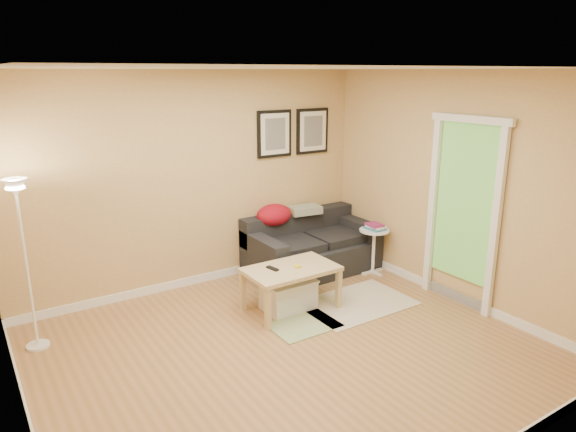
# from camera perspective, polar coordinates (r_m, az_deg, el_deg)

# --- Properties ---
(floor) EXTENTS (4.50, 4.50, 0.00)m
(floor) POSITION_cam_1_polar(r_m,az_deg,el_deg) (5.12, 0.08, -14.52)
(floor) COLOR #A77647
(floor) RESTS_ON ground
(ceiling) EXTENTS (4.50, 4.50, 0.00)m
(ceiling) POSITION_cam_1_polar(r_m,az_deg,el_deg) (4.43, 0.09, 15.97)
(ceiling) COLOR white
(ceiling) RESTS_ON wall_back
(wall_back) EXTENTS (4.50, 0.00, 4.50)m
(wall_back) POSITION_cam_1_polar(r_m,az_deg,el_deg) (6.33, -9.95, 3.80)
(wall_back) COLOR tan
(wall_back) RESTS_ON ground
(wall_front) EXTENTS (4.50, 0.00, 4.50)m
(wall_front) POSITION_cam_1_polar(r_m,az_deg,el_deg) (3.23, 20.22, -8.62)
(wall_front) COLOR tan
(wall_front) RESTS_ON ground
(wall_left) EXTENTS (0.00, 4.00, 4.00)m
(wall_left) POSITION_cam_1_polar(r_m,az_deg,el_deg) (3.92, -28.72, -5.37)
(wall_left) COLOR tan
(wall_left) RESTS_ON ground
(wall_right) EXTENTS (0.00, 4.00, 4.00)m
(wall_right) POSITION_cam_1_polar(r_m,az_deg,el_deg) (6.11, 18.03, 2.83)
(wall_right) COLOR tan
(wall_right) RESTS_ON ground
(baseboard_back) EXTENTS (4.50, 0.02, 0.10)m
(baseboard_back) POSITION_cam_1_polar(r_m,az_deg,el_deg) (6.68, -9.41, -6.76)
(baseboard_back) COLOR white
(baseboard_back) RESTS_ON ground
(baseboard_left) EXTENTS (0.02, 4.00, 0.10)m
(baseboard_left) POSITION_cam_1_polar(r_m,az_deg,el_deg) (4.48, -26.37, -20.48)
(baseboard_left) COLOR white
(baseboard_left) RESTS_ON ground
(baseboard_right) EXTENTS (0.02, 4.00, 0.10)m
(baseboard_right) POSITION_cam_1_polar(r_m,az_deg,el_deg) (6.48, 17.04, -8.03)
(baseboard_right) COLOR white
(baseboard_right) RESTS_ON ground
(sofa) EXTENTS (1.70, 0.90, 0.75)m
(sofa) POSITION_cam_1_polar(r_m,az_deg,el_deg) (6.84, 2.69, -3.13)
(sofa) COLOR black
(sofa) RESTS_ON ground
(red_throw) EXTENTS (0.48, 0.36, 0.28)m
(red_throw) POSITION_cam_1_polar(r_m,az_deg,el_deg) (6.73, -1.56, 0.11)
(red_throw) COLOR maroon
(red_throw) RESTS_ON sofa
(plaid_throw) EXTENTS (0.45, 0.32, 0.10)m
(plaid_throw) POSITION_cam_1_polar(r_m,az_deg,el_deg) (6.95, 1.85, 0.69)
(plaid_throw) COLOR #C3BD71
(plaid_throw) RESTS_ON sofa
(framed_print_left) EXTENTS (0.50, 0.04, 0.60)m
(framed_print_left) POSITION_cam_1_polar(r_m,az_deg,el_deg) (6.72, -1.51, 9.03)
(framed_print_left) COLOR black
(framed_print_left) RESTS_ON wall_back
(framed_print_right) EXTENTS (0.50, 0.04, 0.60)m
(framed_print_right) POSITION_cam_1_polar(r_m,az_deg,el_deg) (7.05, 2.69, 9.33)
(framed_print_right) COLOR black
(framed_print_right) RESTS_ON wall_back
(area_rug) EXTENTS (1.25, 0.85, 0.01)m
(area_rug) POSITION_cam_1_polar(r_m,az_deg,el_deg) (6.08, 7.54, -9.49)
(area_rug) COLOR beige
(area_rug) RESTS_ON ground
(green_runner) EXTENTS (0.70, 0.50, 0.01)m
(green_runner) POSITION_cam_1_polar(r_m,az_deg,el_deg) (5.55, 1.80, -11.93)
(green_runner) COLOR #668C4C
(green_runner) RESTS_ON ground
(coffee_table) EXTENTS (1.15, 0.90, 0.50)m
(coffee_table) POSITION_cam_1_polar(r_m,az_deg,el_deg) (5.79, 0.32, -8.00)
(coffee_table) COLOR tan
(coffee_table) RESTS_ON ground
(remote_control) EXTENTS (0.08, 0.17, 0.02)m
(remote_control) POSITION_cam_1_polar(r_m,az_deg,el_deg) (5.65, -1.72, -5.79)
(remote_control) COLOR black
(remote_control) RESTS_ON coffee_table
(tape_roll) EXTENTS (0.07, 0.07, 0.03)m
(tape_roll) POSITION_cam_1_polar(r_m,az_deg,el_deg) (5.69, 1.08, -5.57)
(tape_roll) COLOR yellow
(tape_roll) RESTS_ON coffee_table
(storage_bin) EXTENTS (0.57, 0.41, 0.35)m
(storage_bin) POSITION_cam_1_polar(r_m,az_deg,el_deg) (5.84, 0.03, -8.62)
(storage_bin) COLOR white
(storage_bin) RESTS_ON ground
(side_table) EXTENTS (0.39, 0.39, 0.59)m
(side_table) POSITION_cam_1_polar(r_m,az_deg,el_deg) (6.90, 9.39, -3.85)
(side_table) COLOR white
(side_table) RESTS_ON ground
(book_stack) EXTENTS (0.21, 0.26, 0.08)m
(book_stack) POSITION_cam_1_polar(r_m,az_deg,el_deg) (6.81, 9.55, -1.14)
(book_stack) COLOR teal
(book_stack) RESTS_ON side_table
(floor_lamp) EXTENTS (0.22, 0.22, 1.67)m
(floor_lamp) POSITION_cam_1_polar(r_m,az_deg,el_deg) (5.40, -26.78, -5.40)
(floor_lamp) COLOR white
(floor_lamp) RESTS_ON ground
(doorway) EXTENTS (0.12, 1.01, 2.13)m
(doorway) POSITION_cam_1_polar(r_m,az_deg,el_deg) (6.04, 18.61, -0.05)
(doorway) COLOR white
(doorway) RESTS_ON ground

